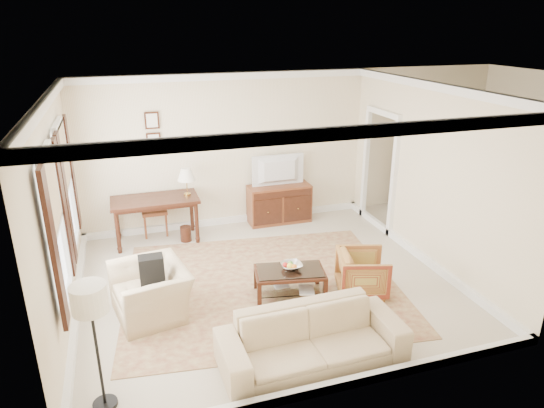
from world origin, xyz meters
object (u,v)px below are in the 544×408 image
writing_desk (155,204)px  club_armchair (150,284)px  tv (280,161)px  striped_armchair (363,271)px  sofa (312,331)px  sideboard (279,204)px  coffee_table (290,276)px

writing_desk → club_armchair: club_armchair is taller
tv → club_armchair: tv is taller
club_armchair → striped_armchair: bearing=71.9°
writing_desk → sofa: 4.21m
tv → club_armchair: bearing=43.7°
sideboard → striped_armchair: 2.97m
tv → striped_armchair: size_ratio=1.39×
club_armchair → sofa: bearing=35.8°
club_armchair → sofa: club_armchair is taller
coffee_table → sofa: bearing=-99.6°
writing_desk → sofa: bearing=-70.5°
writing_desk → tv: size_ratio=1.54×
coffee_table → sofa: sofa is taller
coffee_table → tv: bearing=74.5°
writing_desk → sideboard: 2.43m
tv → striped_armchair: (0.29, -2.93, -0.89)m
tv → striped_armchair: bearing=95.6°
striped_armchair → sofa: sofa is taller
striped_armchair → club_armchair: club_armchair is taller
writing_desk → tv: bearing=4.6°
sideboard → sofa: (-0.99, -4.17, 0.05)m
sideboard → striped_armchair: sideboard is taller
tv → sideboard: bearing=-90.0°
sideboard → sofa: sofa is taller
sideboard → striped_armchair: size_ratio=1.73×
sideboard → club_armchair: (-2.68, -2.58, 0.08)m
coffee_table → writing_desk: bearing=123.3°
sideboard → tv: bearing=-90.0°
club_armchair → sofa: (1.69, -1.59, -0.04)m
writing_desk → coffee_table: 3.02m
writing_desk → tv: 2.46m
tv → sofa: 4.34m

